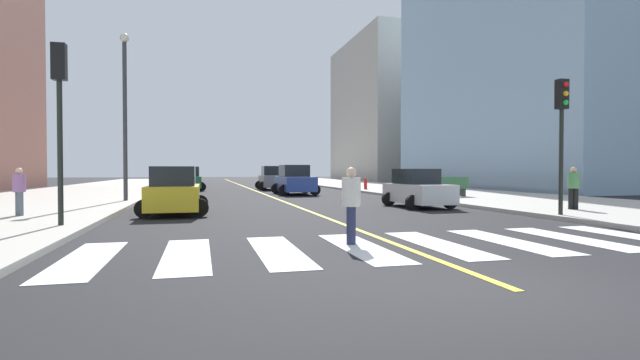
% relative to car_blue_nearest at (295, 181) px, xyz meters
% --- Properties ---
extents(ground_plane, '(220.00, 220.00, 0.00)m').
position_rel_car_blue_nearest_xyz_m(ground_plane, '(-1.96, -25.81, -0.94)').
color(ground_plane, black).
extents(sidewalk_kerb_east, '(10.00, 120.00, 0.15)m').
position_rel_car_blue_nearest_xyz_m(sidewalk_kerb_east, '(10.24, -5.81, -0.86)').
color(sidewalk_kerb_east, '#B2ADA3').
rests_on(sidewalk_kerb_east, ground).
extents(sidewalk_kerb_west, '(10.00, 120.00, 0.15)m').
position_rel_car_blue_nearest_xyz_m(sidewalk_kerb_west, '(-14.16, -5.81, -0.86)').
color(sidewalk_kerb_west, '#B2ADA3').
rests_on(sidewalk_kerb_west, ground).
extents(crosswalk_paint, '(13.50, 4.00, 0.01)m').
position_rel_car_blue_nearest_xyz_m(crosswalk_paint, '(-1.96, -21.81, -0.93)').
color(crosswalk_paint, silver).
rests_on(crosswalk_paint, ground).
extents(lane_divider_paint, '(0.16, 80.00, 0.01)m').
position_rel_car_blue_nearest_xyz_m(lane_divider_paint, '(-1.96, 14.19, -0.93)').
color(lane_divider_paint, yellow).
rests_on(lane_divider_paint, ground).
extents(parking_garage_concrete, '(18.00, 24.00, 22.70)m').
position_rel_car_blue_nearest_xyz_m(parking_garage_concrete, '(26.31, 41.09, 10.41)').
color(parking_garage_concrete, '#B2ADA3').
rests_on(parking_garage_concrete, ground).
extents(car_blue_nearest, '(2.87, 4.54, 2.01)m').
position_rel_car_blue_nearest_xyz_m(car_blue_nearest, '(0.00, 0.00, 0.00)').
color(car_blue_nearest, '#2D479E').
rests_on(car_blue_nearest, ground).
extents(car_yellow_second, '(2.53, 4.03, 1.80)m').
position_rel_car_blue_nearest_xyz_m(car_yellow_second, '(-7.15, -12.95, -0.10)').
color(car_yellow_second, gold).
rests_on(car_yellow_second, ground).
extents(car_white_third, '(2.50, 3.91, 1.72)m').
position_rel_car_blue_nearest_xyz_m(car_white_third, '(3.23, -12.05, -0.14)').
color(car_white_third, silver).
rests_on(car_white_third, ground).
extents(car_gray_fourth, '(2.85, 4.52, 2.00)m').
position_rel_car_blue_nearest_xyz_m(car_gray_fourth, '(-0.26, 8.12, -0.00)').
color(car_gray_fourth, slate).
rests_on(car_gray_fourth, ground).
extents(car_green_fifth, '(2.75, 4.36, 1.93)m').
position_rel_car_blue_nearest_xyz_m(car_green_fifth, '(-7.16, 7.53, -0.04)').
color(car_green_fifth, '#236B42').
rests_on(car_green_fifth, ground).
extents(traffic_light_near_corner, '(0.36, 0.41, 4.57)m').
position_rel_car_blue_nearest_xyz_m(traffic_light_near_corner, '(5.65, -17.95, 2.43)').
color(traffic_light_near_corner, black).
rests_on(traffic_light_near_corner, sidewalk_kerb_east).
extents(traffic_light_far_corner, '(0.36, 0.41, 4.97)m').
position_rel_car_blue_nearest_xyz_m(traffic_light_far_corner, '(-9.92, -17.08, 2.70)').
color(traffic_light_far_corner, black).
rests_on(traffic_light_far_corner, sidewalk_kerb_west).
extents(park_bench, '(1.84, 0.69, 1.12)m').
position_rel_car_blue_nearest_xyz_m(park_bench, '(7.80, -7.25, -0.25)').
color(park_bench, '#33603D').
rests_on(park_bench, sidewalk_kerb_east).
extents(pedestrian_crossing, '(0.43, 0.43, 1.73)m').
position_rel_car_blue_nearest_xyz_m(pedestrian_crossing, '(-2.92, -21.32, 0.01)').
color(pedestrian_crossing, '#232847').
rests_on(pedestrian_crossing, ground).
extents(pedestrian_waiting_east, '(0.40, 0.40, 1.63)m').
position_rel_car_blue_nearest_xyz_m(pedestrian_waiting_east, '(7.74, -16.23, 0.11)').
color(pedestrian_waiting_east, black).
rests_on(pedestrian_waiting_east, sidewalk_kerb_east).
extents(pedestrian_walking_west, '(0.39, 0.39, 1.59)m').
position_rel_car_blue_nearest_xyz_m(pedestrian_walking_west, '(-12.04, -13.76, 0.09)').
color(pedestrian_walking_west, slate).
rests_on(pedestrian_walking_west, sidewalk_kerb_west).
extents(fire_hydrant, '(0.26, 0.26, 0.89)m').
position_rel_car_blue_nearest_xyz_m(fire_hydrant, '(6.41, 3.62, -0.36)').
color(fire_hydrant, red).
rests_on(fire_hydrant, sidewalk_kerb_east).
extents(street_lamp, '(0.44, 0.44, 8.27)m').
position_rel_car_blue_nearest_xyz_m(street_lamp, '(-9.82, -6.32, 4.03)').
color(street_lamp, '#38383D').
rests_on(street_lamp, sidewalk_kerb_west).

